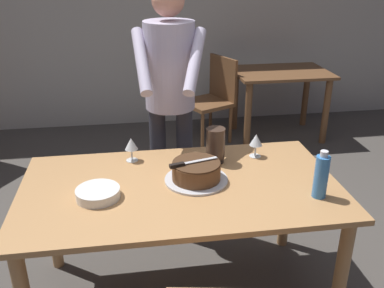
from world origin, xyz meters
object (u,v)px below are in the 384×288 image
(wine_glass_near, at_px, (131,145))
(water_bottle, at_px, (321,176))
(person_cutting_cake, at_px, (170,89))
(background_chair_0, at_px, (213,96))
(cake_knife, at_px, (184,164))
(hurricane_lamp, at_px, (215,145))
(background_table, at_px, (280,86))
(cake_on_platter, at_px, (196,172))
(wine_glass_far, at_px, (256,141))
(main_dining_table, at_px, (181,201))
(plate_stack, at_px, (98,193))

(wine_glass_near, distance_m, water_bottle, 1.07)
(water_bottle, bearing_deg, person_cutting_cake, 125.86)
(person_cutting_cake, distance_m, background_chair_0, 1.85)
(water_bottle, bearing_deg, cake_knife, 160.03)
(hurricane_lamp, distance_m, background_table, 2.38)
(hurricane_lamp, xyz_separation_m, background_chair_0, (0.41, 2.07, -0.37))
(hurricane_lamp, relative_size, background_chair_0, 0.23)
(background_table, bearing_deg, cake_on_platter, -119.54)
(wine_glass_far, distance_m, hurricane_lamp, 0.26)
(background_table, bearing_deg, person_cutting_cake, -129.71)
(cake_on_platter, height_order, wine_glass_far, wine_glass_far)
(main_dining_table, distance_m, plate_stack, 0.45)
(cake_on_platter, bearing_deg, hurricane_lamp, 55.12)
(wine_glass_near, height_order, wine_glass_far, same)
(wine_glass_near, height_order, background_chair_0, background_chair_0)
(background_table, bearing_deg, main_dining_table, -120.85)
(main_dining_table, distance_m, wine_glass_near, 0.46)
(plate_stack, distance_m, background_table, 3.00)
(cake_on_platter, distance_m, water_bottle, 0.64)
(wine_glass_near, bearing_deg, wine_glass_far, -4.18)
(cake_on_platter, height_order, hurricane_lamp, hurricane_lamp)
(wine_glass_near, relative_size, hurricane_lamp, 0.69)
(wine_glass_near, bearing_deg, person_cutting_cake, 52.09)
(cake_on_platter, relative_size, plate_stack, 1.55)
(wine_glass_far, xyz_separation_m, background_chair_0, (0.15, 2.04, -0.36))
(cake_on_platter, relative_size, background_chair_0, 0.38)
(background_table, bearing_deg, hurricane_lamp, -118.96)
(main_dining_table, relative_size, water_bottle, 6.71)
(wine_glass_near, distance_m, background_table, 2.58)
(person_cutting_cake, bearing_deg, wine_glass_far, -40.31)
(wine_glass_far, xyz_separation_m, person_cutting_cake, (-0.47, 0.40, 0.22))
(plate_stack, relative_size, background_table, 0.22)
(main_dining_table, height_order, cake_on_platter, cake_on_platter)
(background_table, bearing_deg, wine_glass_near, -129.41)
(cake_on_platter, bearing_deg, background_table, 60.46)
(plate_stack, xyz_separation_m, person_cutting_cake, (0.44, 0.75, 0.30))
(person_cutting_cake, xyz_separation_m, background_chair_0, (0.62, 1.64, -0.58))
(cake_knife, height_order, wine_glass_far, wine_glass_far)
(cake_knife, relative_size, wine_glass_far, 1.85)
(water_bottle, height_order, background_chair_0, water_bottle)
(cake_knife, distance_m, background_chair_0, 2.42)
(cake_on_platter, xyz_separation_m, person_cutting_cake, (-0.07, 0.64, 0.27))
(wine_glass_far, relative_size, person_cutting_cake, 0.08)
(plate_stack, xyz_separation_m, hurricane_lamp, (0.66, 0.31, 0.08))
(background_table, bearing_deg, plate_stack, -127.13)
(plate_stack, bearing_deg, wine_glass_far, 20.96)
(wine_glass_far, bearing_deg, wine_glass_near, 175.82)
(person_cutting_cake, bearing_deg, main_dining_table, -91.84)
(wine_glass_near, bearing_deg, cake_on_platter, -41.94)
(wine_glass_near, xyz_separation_m, person_cutting_cake, (0.27, 0.34, 0.22))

